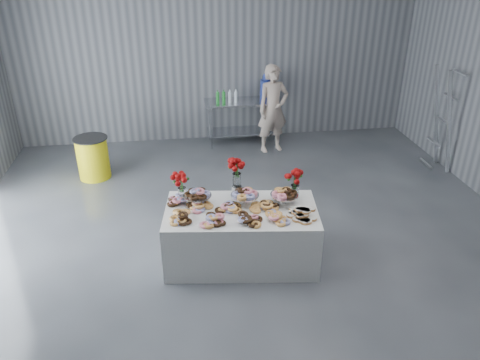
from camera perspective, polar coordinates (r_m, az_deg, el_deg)
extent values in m
plane|color=#383A3F|center=(6.16, 1.72, -10.15)|extent=(9.00, 9.00, 0.00)
cube|color=slate|center=(9.53, -2.89, 16.55)|extent=(8.00, 0.04, 4.00)
cube|color=white|center=(6.03, 0.14, -6.69)|extent=(2.01, 1.23, 0.75)
cube|color=silver|center=(9.47, 0.27, 9.53)|extent=(1.50, 0.60, 0.04)
cube|color=silver|center=(9.68, 0.26, 5.97)|extent=(1.40, 0.55, 0.03)
cylinder|color=silver|center=(9.31, -3.49, 6.24)|extent=(0.04, 0.04, 0.86)
cylinder|color=silver|center=(9.50, 4.39, 6.63)|extent=(0.04, 0.04, 0.86)
cylinder|color=silver|center=(9.78, -3.76, 7.26)|extent=(0.04, 0.04, 0.86)
cylinder|color=silver|center=(9.96, 3.78, 7.62)|extent=(0.04, 0.04, 0.86)
cylinder|color=silver|center=(5.95, -5.19, -2.42)|extent=(0.06, 0.06, 0.12)
cylinder|color=silver|center=(5.92, -5.22, -1.87)|extent=(0.36, 0.36, 0.01)
cylinder|color=silver|center=(5.93, 0.60, -2.38)|extent=(0.06, 0.06, 0.12)
cylinder|color=silver|center=(5.90, 0.60, -1.83)|extent=(0.36, 0.36, 0.01)
cylinder|color=silver|center=(5.97, 5.41, -2.33)|extent=(0.06, 0.06, 0.12)
cylinder|color=silver|center=(5.94, 5.43, -1.78)|extent=(0.36, 0.36, 0.01)
cylinder|color=white|center=(6.04, -7.04, -1.71)|extent=(0.11, 0.11, 0.18)
cylinder|color=#1E5919|center=(5.98, -7.11, -0.62)|extent=(0.04, 0.04, 0.18)
cylinder|color=white|center=(6.10, 6.68, -1.38)|extent=(0.11, 0.11, 0.18)
cylinder|color=#1E5919|center=(6.04, 6.74, -0.29)|extent=(0.04, 0.04, 0.18)
cylinder|color=silver|center=(6.10, -0.39, -1.34)|extent=(0.14, 0.14, 0.15)
cylinder|color=white|center=(6.02, -0.39, 0.04)|extent=(0.11, 0.11, 0.18)
cylinder|color=#1E5919|center=(5.96, -0.40, 1.15)|extent=(0.04, 0.04, 0.18)
cylinder|color=blue|center=(9.49, 3.31, 10.91)|extent=(0.28, 0.28, 0.40)
sphere|color=blue|center=(9.42, 3.35, 12.41)|extent=(0.20, 0.20, 0.20)
imported|color=#CC8C93|center=(9.14, 4.05, 8.63)|extent=(0.70, 0.55, 1.71)
cylinder|color=yellow|center=(8.55, -17.48, 2.54)|extent=(0.54, 0.54, 0.72)
cylinder|color=black|center=(8.41, -17.83, 4.85)|extent=(0.58, 0.58, 0.02)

